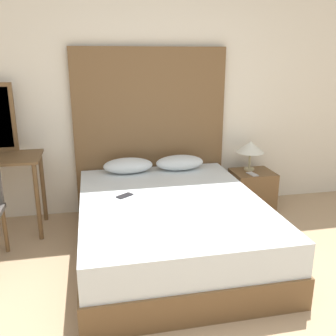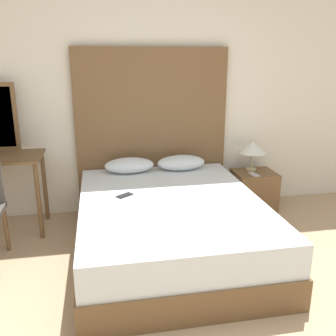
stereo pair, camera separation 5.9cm
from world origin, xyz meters
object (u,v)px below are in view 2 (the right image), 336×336
at_px(nightstand, 254,191).
at_px(phone_on_nightstand, 254,175).
at_px(bed, 170,226).
at_px(table_lamp, 252,148).
at_px(phone_on_bed, 125,195).

bearing_deg(nightstand, phone_on_nightstand, -118.49).
bearing_deg(bed, table_lamp, 37.16).
relative_size(nightstand, phone_on_nightstand, 2.88).
relative_size(bed, table_lamp, 6.13).
height_order(bed, nightstand, bed).
distance_m(table_lamp, phone_on_nightstand, 0.31).
height_order(phone_on_bed, nightstand, phone_on_bed).
bearing_deg(nightstand, phone_on_bed, -157.72).
distance_m(bed, table_lamp, 1.46).
xyz_separation_m(nightstand, table_lamp, (-0.02, 0.08, 0.49)).
bearing_deg(phone_on_nightstand, phone_on_bed, -160.34).
distance_m(nightstand, phone_on_nightstand, 0.26).
bearing_deg(phone_on_bed, bed, -19.99).
xyz_separation_m(phone_on_bed, table_lamp, (1.49, 0.69, 0.20)).
bearing_deg(table_lamp, phone_on_nightstand, -101.99).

